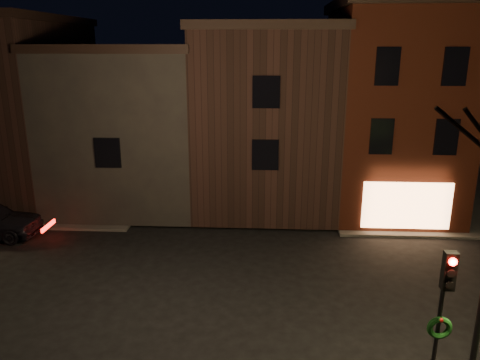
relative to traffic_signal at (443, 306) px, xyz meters
name	(u,v)px	position (x,y,z in m)	size (l,w,h in m)	color
ground	(222,288)	(-5.60, 5.51, -2.81)	(120.00, 120.00, 0.00)	black
corner_building	(392,107)	(2.40, 14.98, 2.59)	(6.50, 8.50, 10.50)	#3E140B
row_building_a	(266,114)	(-4.10, 16.01, 2.03)	(7.30, 10.30, 9.40)	black
row_building_b	(136,122)	(-11.35, 16.01, 1.53)	(7.80, 10.30, 8.40)	black
row_building_c	(9,108)	(-18.60, 16.01, 2.28)	(7.30, 10.30, 9.90)	black
traffic_signal	(443,306)	(0.00, 0.00, 0.00)	(0.58, 0.38, 4.05)	black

